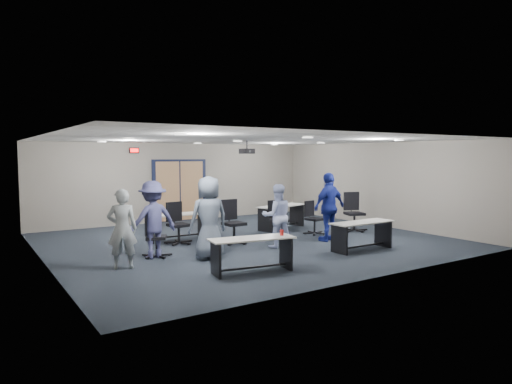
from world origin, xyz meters
TOP-DOWN VIEW (x-y plane):
  - floor at (0.00, 0.00)m, footprint 10.00×10.00m
  - back_wall at (0.00, 4.50)m, footprint 10.00×0.04m
  - front_wall at (0.00, -4.50)m, footprint 10.00×0.04m
  - left_wall at (-5.00, 0.00)m, footprint 0.04×9.00m
  - right_wall at (5.00, 0.00)m, footprint 0.04×9.00m
  - ceiling at (0.00, 0.00)m, footprint 10.00×9.00m
  - double_door at (0.00, 4.46)m, footprint 2.00×0.07m
  - exit_sign at (-1.60, 4.44)m, footprint 0.32×0.07m
  - ceiling_projector at (0.30, 0.50)m, footprint 0.35×0.32m
  - ceiling_can_lights at (0.00, 0.25)m, footprint 6.24×5.74m
  - table_front_left at (-1.69, -2.90)m, footprint 1.74×0.82m
  - table_front_right at (1.67, -2.56)m, footprint 1.70×0.58m
  - table_back_left at (-1.55, 1.14)m, footprint 1.73×0.58m
  - table_back_right at (1.96, 1.13)m, footprint 1.89×1.06m
  - chair_back_a at (-1.75, 0.54)m, footprint 0.76×0.76m
  - chair_back_b at (-0.52, -0.18)m, footprint 0.74×0.74m
  - chair_back_c at (1.03, -0.00)m, footprint 0.67×0.67m
  - chair_back_d at (2.16, -0.23)m, footprint 0.70×0.70m
  - chair_loose_left at (-2.78, -0.61)m, footprint 0.82×0.82m
  - chair_loose_right at (3.49, -0.49)m, footprint 0.96×0.96m
  - person_gray at (-3.73, -1.24)m, footprint 0.68×0.56m
  - person_plaid at (-1.87, -1.40)m, footprint 0.91×0.61m
  - person_lightblue at (0.13, -1.19)m, footprint 0.93×0.83m
  - person_navy at (1.80, -1.24)m, footprint 1.11×0.56m
  - person_back at (-2.87, -0.63)m, footprint 1.16×0.73m

SIDE VIEW (x-z plane):
  - floor at x=0.00m, z-range 0.00..0.00m
  - table_front_left at x=-1.69m, z-range 0.07..0.86m
  - table_front_right at x=1.67m, z-range 0.13..0.81m
  - chair_back_d at x=2.16m, z-range 0.00..0.96m
  - table_back_left at x=-1.55m, z-range 0.00..0.97m
  - chair_loose_left at x=-2.78m, z-range 0.00..0.98m
  - table_back_right at x=1.96m, z-range 0.13..0.86m
  - chair_back_c at x=1.03m, z-range 0.00..1.02m
  - chair_back_a at x=-1.75m, z-range 0.00..1.08m
  - chair_back_b at x=-0.52m, z-range 0.00..1.14m
  - chair_loose_right at x=3.49m, z-range 0.00..1.17m
  - person_lightblue at x=0.13m, z-range 0.00..1.58m
  - person_gray at x=-3.73m, z-range 0.00..1.62m
  - person_back at x=-2.87m, z-range 0.00..1.72m
  - person_plaid at x=-1.87m, z-range 0.00..1.83m
  - person_navy at x=1.80m, z-range 0.00..1.83m
  - double_door at x=0.00m, z-range -0.05..2.15m
  - back_wall at x=0.00m, z-range 0.00..2.70m
  - front_wall at x=0.00m, z-range 0.00..2.70m
  - left_wall at x=-5.00m, z-range 0.00..2.70m
  - right_wall at x=5.00m, z-range 0.00..2.70m
  - ceiling_projector at x=0.30m, z-range 2.22..2.59m
  - exit_sign at x=-1.60m, z-range 2.36..2.54m
  - ceiling_can_lights at x=0.00m, z-range 2.66..2.68m
  - ceiling at x=0.00m, z-range 2.68..2.72m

